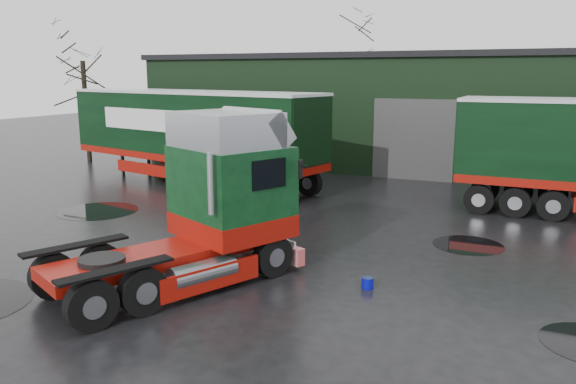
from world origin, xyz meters
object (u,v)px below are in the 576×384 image
at_px(trailer_left, 191,137).
at_px(wash_bucket, 367,283).
at_px(tree_back_a, 355,80).
at_px(warehouse, 435,109).
at_px(tree_left, 85,90).
at_px(hero_tractor, 166,203).

relative_size(trailer_left, wash_bucket, 48.95).
distance_m(wash_bucket, tree_back_a, 33.02).
bearing_deg(wash_bucket, tree_back_a, 107.80).
xyz_separation_m(warehouse, wash_bucket, (2.00, -21.13, -3.02)).
xyz_separation_m(wash_bucket, tree_left, (-21.00, 13.13, 4.11)).
xyz_separation_m(trailer_left, tree_left, (-9.50, 3.37, 2.01)).
xyz_separation_m(trailer_left, tree_back_a, (1.50, 21.37, 2.51)).
bearing_deg(warehouse, tree_left, -157.17).
distance_m(warehouse, tree_back_a, 12.90).
distance_m(trailer_left, tree_left, 10.28).
distance_m(trailer_left, wash_bucket, 15.23).
relative_size(hero_tractor, wash_bucket, 23.51).
bearing_deg(warehouse, tree_back_a, 128.66).
distance_m(hero_tractor, tree_back_a, 33.55).
bearing_deg(trailer_left, tree_left, 84.33).
bearing_deg(hero_tractor, tree_back_a, 124.65).
height_order(hero_tractor, wash_bucket, hero_tractor).
relative_size(warehouse, hero_tractor, 4.68).
bearing_deg(hero_tractor, tree_left, 162.92).
bearing_deg(tree_left, wash_bucket, -32.02).
relative_size(trailer_left, tree_left, 1.69).
bearing_deg(tree_back_a, hero_tractor, -80.62).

